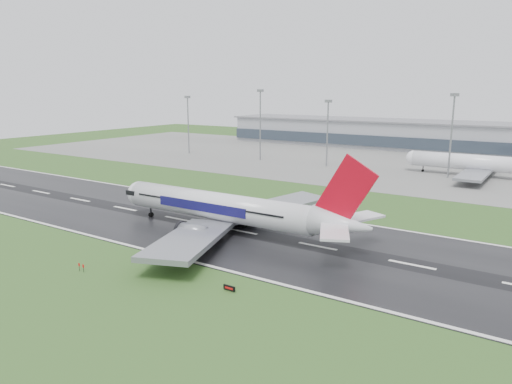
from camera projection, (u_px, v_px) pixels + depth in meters
The scene contains 11 objects.
ground at pixel (241, 232), 112.48m from camera, with size 520.00×520.00×0.00m, color #284D1C.
runway at pixel (241, 231), 112.47m from camera, with size 400.00×45.00×0.10m, color black.
apron at pixel (400, 164), 214.63m from camera, with size 400.00×130.00×0.08m, color slate.
terminal at pixel (433, 136), 262.08m from camera, with size 240.00×36.00×15.00m, color gray.
main_airliner at pixel (233, 192), 109.17m from camera, with size 66.65×63.48×19.68m, color silver, non-canonical shape.
parked_airliner at pixel (480, 154), 180.88m from camera, with size 58.75×54.70×17.22m, color white, non-canonical shape.
runway_sign at pixel (229, 288), 79.16m from camera, with size 2.30×0.26×1.04m, color black, non-canonical shape.
floodmast_0 at pixel (188, 126), 246.67m from camera, with size 0.64×0.64×28.55m, color gray.
floodmast_1 at pixel (260, 127), 222.47m from camera, with size 0.64×0.64×31.80m, color gray.
floodmast_2 at pixel (327, 135), 204.49m from camera, with size 0.64×0.64×27.49m, color gray.
floodmast_3 at pixel (451, 138), 177.17m from camera, with size 0.64×0.64×30.44m, color gray.
Camera 1 is at (62.14, -88.33, 32.99)m, focal length 33.34 mm.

